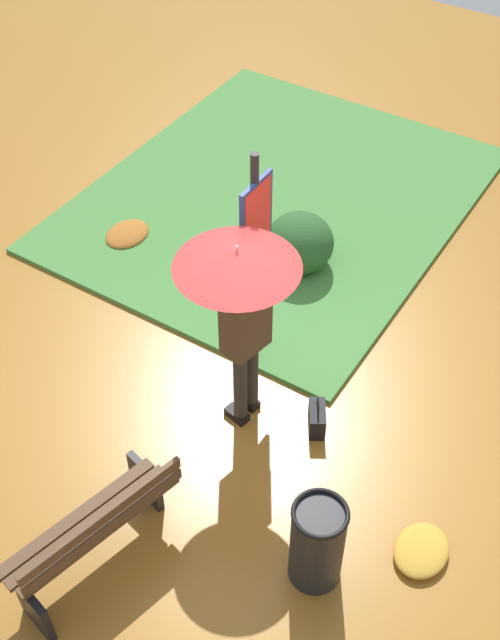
# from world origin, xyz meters

# --- Properties ---
(ground_plane) EXTENTS (18.00, 18.00, 0.00)m
(ground_plane) POSITION_xyz_m (0.00, 0.00, 0.00)
(ground_plane) COLOR #9E6623
(grass_verge) EXTENTS (4.80, 4.00, 0.05)m
(grass_verge) POSITION_xyz_m (-2.89, -1.44, 0.03)
(grass_verge) COLOR #47843D
(grass_verge) RESTS_ON ground_plane
(person_with_umbrella) EXTENTS (0.96, 0.96, 2.04)m
(person_with_umbrella) POSITION_xyz_m (0.07, -0.03, 1.55)
(person_with_umbrella) COLOR #2D2823
(person_with_umbrella) RESTS_ON ground_plane
(info_sign_post) EXTENTS (0.44, 0.07, 2.30)m
(info_sign_post) POSITION_xyz_m (-0.59, -0.31, 1.44)
(info_sign_post) COLOR black
(info_sign_post) RESTS_ON ground_plane
(handbag) EXTENTS (0.33, 0.27, 0.37)m
(handbag) POSITION_xyz_m (-0.20, 0.58, 0.13)
(handbag) COLOR black
(handbag) RESTS_ON ground_plane
(park_bench) EXTENTS (1.42, 0.69, 0.75)m
(park_bench) POSITION_xyz_m (1.80, -0.20, 0.40)
(park_bench) COLOR black
(park_bench) RESTS_ON ground_plane
(trash_bin) EXTENTS (0.42, 0.42, 0.83)m
(trash_bin) POSITION_xyz_m (1.01, 1.23, 0.42)
(trash_bin) COLOR black
(trash_bin) RESTS_ON ground_plane
(shrub_cluster) EXTENTS (0.79, 0.72, 0.64)m
(shrub_cluster) POSITION_xyz_m (-1.95, -0.66, 0.30)
(shrub_cluster) COLOR #285628
(shrub_cluster) RESTS_ON ground_plane
(leaf_pile_near_person) EXTENTS (0.54, 0.43, 0.12)m
(leaf_pile_near_person) POSITION_xyz_m (-1.39, -2.48, 0.06)
(leaf_pile_near_person) COLOR #A86023
(leaf_pile_near_person) RESTS_ON ground_plane
(leaf_pile_by_bench) EXTENTS (0.51, 0.41, 0.11)m
(leaf_pile_by_bench) POSITION_xyz_m (0.44, 1.86, 0.06)
(leaf_pile_by_bench) COLOR gold
(leaf_pile_by_bench) RESTS_ON ground_plane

